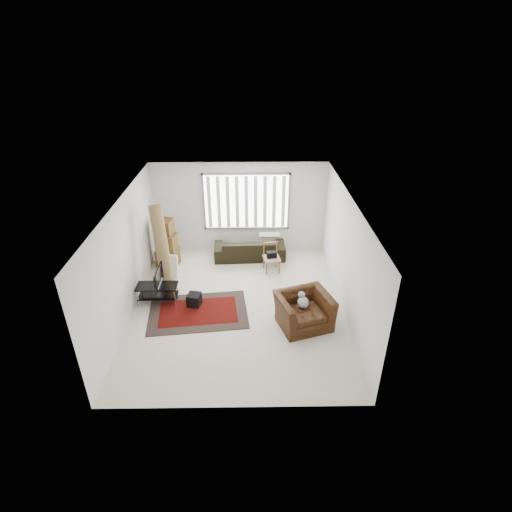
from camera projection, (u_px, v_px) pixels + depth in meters
The scene contains 11 objects.
room at pixel (238, 232), 9.26m from camera, with size 6.00×6.02×2.71m.
persian_rug at pixel (198, 312), 9.46m from camera, with size 2.45×1.78×0.02m.
tv_stand at pixel (158, 290), 9.65m from camera, with size 0.98×0.44×0.49m.
tv at pixel (156, 277), 9.48m from camera, with size 0.79×0.10×0.46m, color black.
subwoofer at pixel (194, 300), 9.62m from camera, with size 0.30×0.30×0.30m, color black.
moving_boxes at pixel (166, 245), 11.08m from camera, with size 0.65×0.61×1.40m.
white_flatpack at pixel (169, 266), 10.74m from camera, with size 0.50×0.07×0.64m, color silver.
rolled_rug at pixel (162, 248), 10.02m from camera, with size 0.32×0.32×2.15m, color olive.
sofa at pixel (250, 245), 11.62m from camera, with size 2.05×0.89×0.79m, color black.
side_chair at pixel (271, 256), 10.94m from camera, with size 0.50×0.50×0.80m.
armchair at pixel (304, 308), 8.88m from camera, with size 1.42×1.32×0.86m.
Camera 1 is at (0.32, -7.87, 5.75)m, focal length 28.00 mm.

